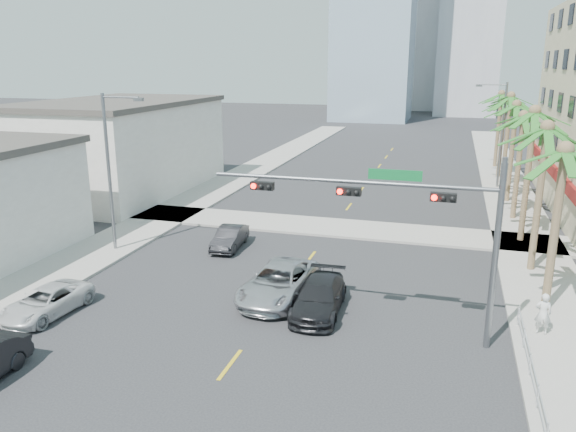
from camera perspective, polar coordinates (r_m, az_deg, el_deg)
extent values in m
plane|color=#262628|center=(18.18, -10.97, -20.72)|extent=(260.00, 260.00, 0.00)
cube|color=gray|center=(34.89, 23.53, -3.54)|extent=(4.00, 120.00, 0.15)
cube|color=gray|center=(39.50, -13.37, -0.53)|extent=(4.00, 120.00, 0.15)
cube|color=gray|center=(37.15, 4.55, -1.16)|extent=(80.00, 4.00, 0.15)
cube|color=maroon|center=(44.17, 25.56, 3.94)|extent=(0.30, 28.00, 0.80)
cube|color=beige|center=(49.31, -16.71, 6.56)|extent=(11.00, 18.00, 7.20)
cube|color=#ADADB2|center=(138.66, 12.80, 19.34)|extent=(16.00, 16.00, 42.00)
cylinder|color=slate|center=(22.13, 20.28, -4.13)|extent=(0.24, 0.24, 7.20)
cylinder|color=slate|center=(21.67, 6.30, 3.50)|extent=(11.00, 0.16, 0.16)
cube|color=#0C662D|center=(21.38, 10.82, 4.12)|extent=(2.00, 0.05, 0.40)
cube|color=black|center=(21.29, 15.51, 1.85)|extent=(0.95, 0.28, 0.32)
sphere|color=#FF0C05|center=(21.14, 14.63, 1.82)|extent=(0.22, 0.22, 0.22)
cube|color=black|center=(21.60, 6.20, 2.52)|extent=(0.95, 0.28, 0.32)
sphere|color=#FF0C05|center=(21.50, 5.28, 2.48)|extent=(0.22, 0.22, 0.22)
cube|color=black|center=(22.46, -2.63, 3.09)|extent=(0.95, 0.28, 0.32)
sphere|color=#FF0C05|center=(22.41, -3.54, 3.05)|extent=(0.22, 0.22, 0.22)
cylinder|color=brown|center=(26.25, 25.43, -1.67)|extent=(0.36, 0.36, 7.20)
cylinder|color=brown|center=(31.19, 24.10, 1.35)|extent=(0.36, 0.36, 7.56)
cylinder|color=brown|center=(36.20, 23.13, 3.54)|extent=(0.36, 0.36, 7.92)
cylinder|color=brown|center=(41.34, 22.31, 4.46)|extent=(0.36, 0.36, 7.20)
cylinder|color=brown|center=(46.42, 21.75, 5.83)|extent=(0.36, 0.36, 7.56)
cylinder|color=brown|center=(51.52, 21.29, 6.92)|extent=(0.36, 0.36, 7.92)
cylinder|color=brown|center=(56.71, 20.86, 7.28)|extent=(0.36, 0.36, 7.20)
cylinder|color=brown|center=(61.84, 20.55, 8.08)|extent=(0.36, 0.36, 7.56)
cylinder|color=slate|center=(33.13, -17.71, 4.00)|extent=(0.20, 0.20, 9.00)
cylinder|color=slate|center=(32.00, -16.67, 11.49)|extent=(2.20, 0.12, 0.12)
cube|color=slate|center=(31.43, -14.93, 11.37)|extent=(0.50, 0.25, 0.18)
cylinder|color=slate|center=(51.42, 20.90, 7.56)|extent=(0.20, 0.20, 9.00)
cylinder|color=slate|center=(51.01, 20.11, 12.44)|extent=(2.20, 0.12, 0.12)
cube|color=slate|center=(50.97, 18.84, 12.44)|extent=(0.50, 0.25, 0.18)
cylinder|color=silver|center=(21.65, 23.35, -13.73)|extent=(0.08, 8.00, 0.08)
cylinder|color=silver|center=(21.49, 23.45, -12.91)|extent=(0.08, 8.00, 0.08)
cylinder|color=silver|center=(19.95, 23.99, -16.59)|extent=(0.08, 0.08, 1.00)
cylinder|color=silver|center=(21.67, 23.34, -13.85)|extent=(0.08, 0.08, 1.00)
cylinder|color=silver|center=(23.44, 22.80, -11.51)|extent=(0.08, 0.08, 1.00)
cylinder|color=silver|center=(25.24, 22.34, -9.51)|extent=(0.08, 0.08, 1.00)
imported|color=silver|center=(26.69, -23.35, -8.01)|extent=(2.37, 4.50, 1.21)
imported|color=black|center=(33.22, -5.94, -2.20)|extent=(1.63, 3.93, 1.26)
imported|color=#BBBCC0|center=(26.13, -0.93, -6.75)|extent=(3.01, 5.82, 1.57)
imported|color=black|center=(24.82, 3.19, -8.21)|extent=(2.18, 4.92, 1.40)
imported|color=silver|center=(24.70, 24.49, -9.01)|extent=(0.64, 0.43, 1.72)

